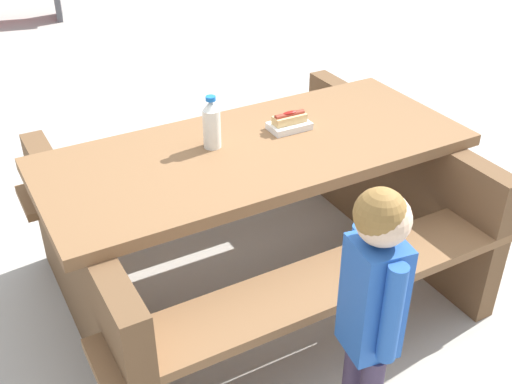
{
  "coord_description": "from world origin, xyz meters",
  "views": [
    {
      "loc": [
        -1.7,
        -1.53,
        1.95
      ],
      "look_at": [
        0.0,
        0.0,
        0.52
      ],
      "focal_mm": 43.55,
      "sensor_mm": 36.0,
      "label": 1
    }
  ],
  "objects_px": {
    "hotdog_tray": "(290,123)",
    "child_in_coat": "(373,298)",
    "picnic_table": "(256,207)",
    "soda_bottle": "(212,124)"
  },
  "relations": [
    {
      "from": "child_in_coat",
      "to": "hotdog_tray",
      "type": "bearing_deg",
      "value": 53.27
    },
    {
      "from": "picnic_table",
      "to": "hotdog_tray",
      "type": "relative_size",
      "value": 10.44
    },
    {
      "from": "hotdog_tray",
      "to": "child_in_coat",
      "type": "height_order",
      "value": "child_in_coat"
    },
    {
      "from": "picnic_table",
      "to": "child_in_coat",
      "type": "distance_m",
      "value": 0.97
    },
    {
      "from": "child_in_coat",
      "to": "picnic_table",
      "type": "bearing_deg",
      "value": 64.16
    },
    {
      "from": "picnic_table",
      "to": "child_in_coat",
      "type": "xyz_separation_m",
      "value": [
        -0.41,
        -0.84,
        0.24
      ]
    },
    {
      "from": "hotdog_tray",
      "to": "child_in_coat",
      "type": "distance_m",
      "value": 1.05
    },
    {
      "from": "soda_bottle",
      "to": "child_in_coat",
      "type": "height_order",
      "value": "child_in_coat"
    },
    {
      "from": "picnic_table",
      "to": "hotdog_tray",
      "type": "xyz_separation_m",
      "value": [
        0.22,
        -0.0,
        0.34
      ]
    },
    {
      "from": "soda_bottle",
      "to": "child_in_coat",
      "type": "relative_size",
      "value": 0.21
    }
  ]
}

